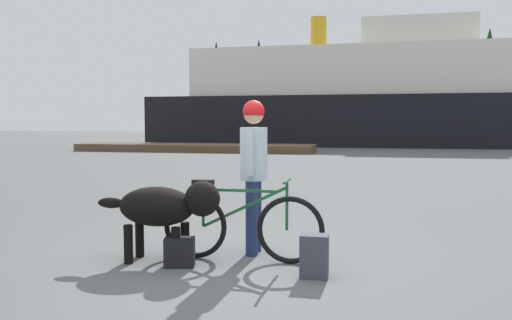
{
  "coord_description": "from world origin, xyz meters",
  "views": [
    {
      "loc": [
        1.52,
        -5.18,
        1.54
      ],
      "look_at": [
        0.17,
        0.97,
        1.08
      ],
      "focal_mm": 35.52,
      "sensor_mm": 36.0,
      "label": 1
    }
  ],
  "objects_px": {
    "dog": "(165,207)",
    "ferry_boat": "(371,100)",
    "person_cyclist": "(254,160)",
    "handbag_pannier": "(180,252)",
    "backpack": "(314,256)",
    "bicycle": "(240,225)"
  },
  "relations": [
    {
      "from": "bicycle",
      "to": "backpack",
      "type": "xyz_separation_m",
      "value": [
        0.87,
        -0.43,
        -0.19
      ]
    },
    {
      "from": "bicycle",
      "to": "backpack",
      "type": "distance_m",
      "value": 0.99
    },
    {
      "from": "person_cyclist",
      "to": "dog",
      "type": "distance_m",
      "value": 1.15
    },
    {
      "from": "backpack",
      "to": "ferry_boat",
      "type": "distance_m",
      "value": 31.18
    },
    {
      "from": "backpack",
      "to": "ferry_boat",
      "type": "xyz_separation_m",
      "value": [
        0.74,
        31.03,
        2.92
      ]
    },
    {
      "from": "bicycle",
      "to": "person_cyclist",
      "type": "bearing_deg",
      "value": 79.1
    },
    {
      "from": "person_cyclist",
      "to": "ferry_boat",
      "type": "xyz_separation_m",
      "value": [
        1.54,
        30.24,
        2.03
      ]
    },
    {
      "from": "handbag_pannier",
      "to": "ferry_boat",
      "type": "relative_size",
      "value": 0.01
    },
    {
      "from": "person_cyclist",
      "to": "handbag_pannier",
      "type": "xyz_separation_m",
      "value": [
        -0.65,
        -0.73,
        -0.95
      ]
    },
    {
      "from": "dog",
      "to": "ferry_boat",
      "type": "distance_m",
      "value": 31.02
    },
    {
      "from": "backpack",
      "to": "dog",
      "type": "bearing_deg",
      "value": 172.98
    },
    {
      "from": "dog",
      "to": "ferry_boat",
      "type": "bearing_deg",
      "value": 85.54
    },
    {
      "from": "dog",
      "to": "backpack",
      "type": "bearing_deg",
      "value": -7.02
    },
    {
      "from": "handbag_pannier",
      "to": "ferry_boat",
      "type": "bearing_deg",
      "value": 85.96
    },
    {
      "from": "person_cyclist",
      "to": "backpack",
      "type": "xyz_separation_m",
      "value": [
        0.8,
        -0.79,
        -0.89
      ]
    },
    {
      "from": "bicycle",
      "to": "person_cyclist",
      "type": "xyz_separation_m",
      "value": [
        0.07,
        0.36,
        0.7
      ]
    },
    {
      "from": "dog",
      "to": "ferry_boat",
      "type": "relative_size",
      "value": 0.05
    },
    {
      "from": "bicycle",
      "to": "dog",
      "type": "height_order",
      "value": "bicycle"
    },
    {
      "from": "bicycle",
      "to": "ferry_boat",
      "type": "xyz_separation_m",
      "value": [
        1.61,
        30.6,
        2.74
      ]
    },
    {
      "from": "backpack",
      "to": "handbag_pannier",
      "type": "height_order",
      "value": "backpack"
    },
    {
      "from": "backpack",
      "to": "handbag_pannier",
      "type": "relative_size",
      "value": 1.35
    },
    {
      "from": "bicycle",
      "to": "backpack",
      "type": "bearing_deg",
      "value": -26.35
    }
  ]
}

